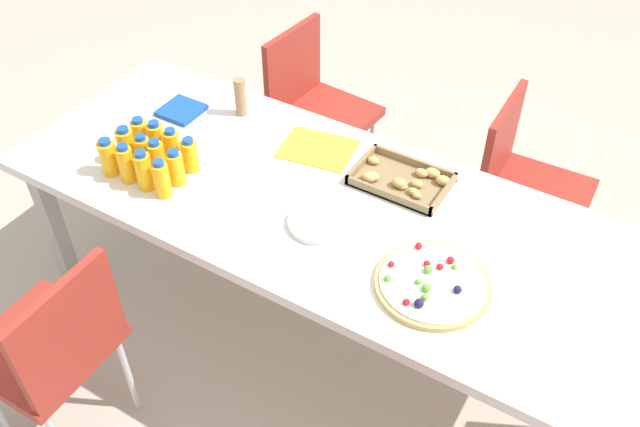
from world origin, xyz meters
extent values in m
plane|color=#B2A899|center=(0.00, 0.00, 0.00)|extent=(12.00, 12.00, 0.00)
cube|color=silver|center=(0.00, 0.00, 0.73)|extent=(2.22, 0.84, 0.04)
cube|color=#99999E|center=(-1.03, -0.34, 0.35)|extent=(0.06, 0.06, 0.71)
cube|color=#99999E|center=(-1.03, 0.34, 0.35)|extent=(0.06, 0.06, 0.71)
cube|color=#99999E|center=(1.03, 0.34, 0.35)|extent=(0.06, 0.06, 0.71)
cube|color=maroon|center=(-0.46, 0.79, 0.45)|extent=(0.43, 0.43, 0.04)
cube|color=maroon|center=(-0.64, 0.81, 0.64)|extent=(0.06, 0.38, 0.38)
cylinder|color=silver|center=(-0.29, 0.94, 0.21)|extent=(0.02, 0.02, 0.41)
cylinder|color=silver|center=(-0.31, 0.62, 0.21)|extent=(0.02, 0.02, 0.41)
cylinder|color=silver|center=(-0.61, 0.97, 0.21)|extent=(0.02, 0.02, 0.41)
cylinder|color=silver|center=(-0.63, 0.65, 0.21)|extent=(0.02, 0.02, 0.41)
cube|color=maroon|center=(0.55, 0.75, 0.45)|extent=(0.41, 0.41, 0.04)
cube|color=maroon|center=(0.36, 0.75, 0.64)|extent=(0.04, 0.38, 0.38)
cylinder|color=silver|center=(0.70, 0.92, 0.21)|extent=(0.02, 0.02, 0.41)
cylinder|color=silver|center=(0.71, 0.60, 0.21)|extent=(0.02, 0.02, 0.41)
cylinder|color=silver|center=(0.38, 0.91, 0.21)|extent=(0.02, 0.02, 0.41)
cylinder|color=silver|center=(0.39, 0.59, 0.21)|extent=(0.02, 0.02, 0.41)
cube|color=maroon|center=(-0.58, -0.79, 0.45)|extent=(0.41, 0.41, 0.04)
cube|color=maroon|center=(-0.40, -0.78, 0.64)|extent=(0.04, 0.38, 0.38)
cylinder|color=silver|center=(-0.75, -0.63, 0.21)|extent=(0.02, 0.02, 0.41)
cylinder|color=silver|center=(-0.43, -0.62, 0.21)|extent=(0.02, 0.02, 0.41)
cylinder|color=#FAAC14|center=(-0.71, -0.25, 0.81)|extent=(0.06, 0.06, 0.12)
cylinder|color=blue|center=(-0.71, -0.25, 0.88)|extent=(0.04, 0.04, 0.02)
cylinder|color=#F9AE14|center=(-0.62, -0.25, 0.81)|extent=(0.05, 0.05, 0.13)
cylinder|color=blue|center=(-0.62, -0.25, 0.89)|extent=(0.04, 0.04, 0.02)
cylinder|color=#F9AE14|center=(-0.55, -0.25, 0.81)|extent=(0.06, 0.06, 0.13)
cylinder|color=blue|center=(-0.55, -0.25, 0.89)|extent=(0.04, 0.04, 0.02)
cylinder|color=#F9AD14|center=(-0.47, -0.25, 0.81)|extent=(0.05, 0.05, 0.13)
cylinder|color=blue|center=(-0.47, -0.25, 0.88)|extent=(0.04, 0.04, 0.02)
cylinder|color=#FAAD14|center=(-0.70, -0.17, 0.81)|extent=(0.06, 0.06, 0.13)
cylinder|color=blue|center=(-0.70, -0.17, 0.88)|extent=(0.04, 0.04, 0.02)
cylinder|color=#F9AC14|center=(-0.62, -0.17, 0.81)|extent=(0.05, 0.05, 0.12)
cylinder|color=blue|center=(-0.62, -0.17, 0.88)|extent=(0.03, 0.03, 0.02)
cylinder|color=#FAAC14|center=(-0.55, -0.18, 0.81)|extent=(0.06, 0.06, 0.13)
cylinder|color=blue|center=(-0.55, -0.18, 0.88)|extent=(0.04, 0.04, 0.02)
cylinder|color=#FAAC14|center=(-0.47, -0.18, 0.81)|extent=(0.06, 0.06, 0.12)
cylinder|color=blue|center=(-0.47, -0.18, 0.87)|extent=(0.04, 0.04, 0.02)
cylinder|color=#F9AD14|center=(-0.70, -0.10, 0.81)|extent=(0.06, 0.06, 0.12)
cylinder|color=blue|center=(-0.70, -0.10, 0.88)|extent=(0.04, 0.04, 0.02)
cylinder|color=#F9AD14|center=(-0.63, -0.10, 0.81)|extent=(0.06, 0.06, 0.13)
cylinder|color=blue|center=(-0.63, -0.10, 0.89)|extent=(0.04, 0.04, 0.02)
cylinder|color=#F9AE14|center=(-0.55, -0.10, 0.81)|extent=(0.05, 0.05, 0.13)
cylinder|color=blue|center=(-0.55, -0.10, 0.88)|extent=(0.04, 0.04, 0.02)
cylinder|color=#FAAE14|center=(-0.48, -0.10, 0.80)|extent=(0.06, 0.06, 0.12)
cylinder|color=blue|center=(-0.48, -0.10, 0.87)|extent=(0.04, 0.04, 0.02)
cylinder|color=tan|center=(0.47, -0.16, 0.76)|extent=(0.34, 0.34, 0.02)
cylinder|color=white|center=(0.47, -0.16, 0.77)|extent=(0.31, 0.31, 0.01)
sphere|color=red|center=(0.46, -0.10, 0.78)|extent=(0.02, 0.02, 0.02)
sphere|color=#1E1947|center=(0.54, -0.16, 0.78)|extent=(0.02, 0.02, 0.02)
sphere|color=red|center=(0.43, -0.11, 0.78)|extent=(0.02, 0.02, 0.02)
sphere|color=#66B238|center=(0.50, -0.08, 0.78)|extent=(0.02, 0.02, 0.02)
sphere|color=#66B238|center=(0.43, -0.19, 0.78)|extent=(0.02, 0.02, 0.02)
sphere|color=red|center=(0.48, -0.06, 0.78)|extent=(0.02, 0.02, 0.02)
sphere|color=red|center=(0.44, -0.28, 0.78)|extent=(0.02, 0.02, 0.02)
sphere|color=#66B238|center=(0.46, -0.20, 0.78)|extent=(0.03, 0.03, 0.03)
sphere|color=red|center=(0.34, -0.17, 0.78)|extent=(0.02, 0.02, 0.02)
sphere|color=red|center=(0.37, -0.06, 0.78)|extent=(0.02, 0.02, 0.02)
sphere|color=#66B238|center=(0.35, -0.22, 0.78)|extent=(0.02, 0.02, 0.02)
sphere|color=#1E1947|center=(0.47, -0.26, 0.78)|extent=(0.03, 0.03, 0.03)
sphere|color=#66B238|center=(0.47, -0.23, 0.78)|extent=(0.02, 0.02, 0.02)
sphere|color=#66B238|center=(0.44, -0.13, 0.78)|extent=(0.03, 0.03, 0.03)
cube|color=olive|center=(0.18, 0.22, 0.75)|extent=(0.32, 0.22, 0.01)
cube|color=olive|center=(0.18, 0.12, 0.76)|extent=(0.32, 0.01, 0.03)
cube|color=olive|center=(0.18, 0.32, 0.76)|extent=(0.32, 0.01, 0.03)
cube|color=olive|center=(0.03, 0.22, 0.76)|extent=(0.01, 0.22, 0.03)
cube|color=olive|center=(0.34, 0.22, 0.76)|extent=(0.01, 0.22, 0.03)
ellipsoid|color=tan|center=(0.05, 0.25, 0.77)|extent=(0.04, 0.03, 0.03)
ellipsoid|color=tan|center=(0.20, 0.18, 0.77)|extent=(0.04, 0.03, 0.02)
ellipsoid|color=tan|center=(0.08, 0.16, 0.77)|extent=(0.05, 0.04, 0.03)
ellipsoid|color=tan|center=(0.25, 0.18, 0.77)|extent=(0.04, 0.03, 0.02)
ellipsoid|color=tan|center=(0.09, 0.17, 0.77)|extent=(0.05, 0.03, 0.03)
ellipsoid|color=tan|center=(0.26, 0.30, 0.77)|extent=(0.05, 0.04, 0.03)
ellipsoid|color=tan|center=(0.26, 0.17, 0.76)|extent=(0.03, 0.02, 0.02)
ellipsoid|color=tan|center=(0.23, 0.28, 0.77)|extent=(0.05, 0.03, 0.03)
ellipsoid|color=tan|center=(0.24, 0.22, 0.77)|extent=(0.04, 0.03, 0.02)
ellipsoid|color=tan|center=(0.19, 0.19, 0.77)|extent=(0.06, 0.04, 0.03)
ellipsoid|color=tan|center=(0.24, 0.22, 0.77)|extent=(0.04, 0.03, 0.02)
ellipsoid|color=tan|center=(0.31, 0.28, 0.77)|extent=(0.06, 0.04, 0.03)
cylinder|color=silver|center=(0.05, -0.11, 0.75)|extent=(0.20, 0.20, 0.00)
cylinder|color=silver|center=(0.05, -0.11, 0.75)|extent=(0.20, 0.20, 0.00)
cylinder|color=silver|center=(0.05, -0.11, 0.76)|extent=(0.20, 0.20, 0.00)
cylinder|color=silver|center=(0.05, -0.11, 0.76)|extent=(0.20, 0.20, 0.00)
cube|color=#194CA5|center=(-0.74, 0.16, 0.76)|extent=(0.15, 0.15, 0.02)
cylinder|color=#9E7A56|center=(-0.53, 0.27, 0.82)|extent=(0.04, 0.04, 0.15)
cube|color=yellow|center=(-0.16, 0.23, 0.75)|extent=(0.29, 0.24, 0.01)
camera|label=1|loc=(0.87, -1.46, 2.26)|focal=38.48mm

